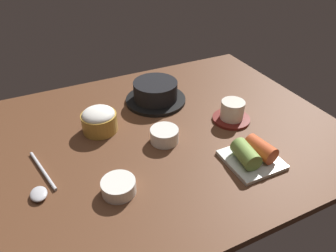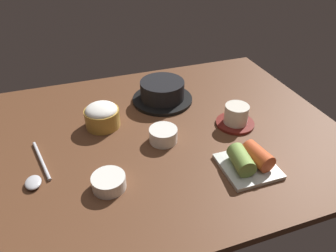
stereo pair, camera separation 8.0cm
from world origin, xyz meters
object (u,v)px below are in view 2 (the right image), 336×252
stone_pot (162,92)px  side_bowl_near (109,182)px  tea_cup_with_saucer (236,116)px  kimchi_plate (249,161)px  banchan_cup_center (163,135)px  spoon (36,175)px  rice_bowl (102,115)px

stone_pot → side_bowl_near: 39.30cm
tea_cup_with_saucer → side_bowl_near: tea_cup_with_saucer is taller
kimchi_plate → side_bowl_near: kimchi_plate is taller
kimchi_plate → stone_pot: bearing=104.5°
banchan_cup_center → side_bowl_near: (-16.50, -12.04, -0.32)cm
banchan_cup_center → side_bowl_near: 20.43cm
stone_pot → tea_cup_with_saucer: stone_pot is taller
tea_cup_with_saucer → banchan_cup_center: bearing=-178.5°
tea_cup_with_saucer → side_bowl_near: 40.37cm
spoon → side_bowl_near: bearing=-29.5°
stone_pot → kimchi_plate: stone_pot is taller
tea_cup_with_saucer → kimchi_plate: size_ratio=0.87×
stone_pot → spoon: size_ratio=1.07×
stone_pot → tea_cup_with_saucer: 24.78cm
rice_bowl → kimchi_plate: bearing=-44.2°
kimchi_plate → tea_cup_with_saucer: bearing=70.6°
stone_pot → kimchi_plate: 37.67cm
tea_cup_with_saucer → spoon: tea_cup_with_saucer is taller
kimchi_plate → side_bowl_near: size_ratio=1.67×
banchan_cup_center → side_bowl_near: size_ratio=0.99×
side_bowl_near → rice_bowl: bearing=83.8°
rice_bowl → spoon: (-18.03, -15.58, -2.89)cm
tea_cup_with_saucer → banchan_cup_center: (-21.84, -0.55, -0.72)cm
stone_pot → side_bowl_near: (-22.86, -31.93, -1.54)cm
rice_bowl → banchan_cup_center: (13.85, -12.22, -1.49)cm
kimchi_plate → banchan_cup_center: bearing=133.6°
stone_pot → rice_bowl: same height
tea_cup_with_saucer → side_bowl_near: (-38.34, -12.59, -1.04)cm
stone_pot → side_bowl_near: bearing=-125.6°
banchan_cup_center → side_bowl_near: banchan_cup_center is taller
stone_pot → spoon: (-38.23, -23.25, -2.61)cm
stone_pot → spoon: 44.82cm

